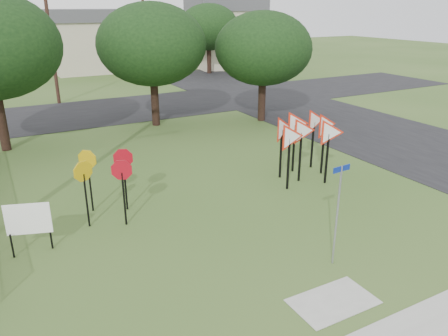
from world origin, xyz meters
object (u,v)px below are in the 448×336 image
Objects in this scene: street_name_sign at (338,209)px; yield_sign_cluster at (305,131)px; stop_sign_cluster at (105,171)px; info_board at (28,221)px.

yield_sign_cluster is at bearing 59.28° from street_name_sign.
stop_sign_cluster is (-4.61, 5.60, 0.02)m from street_name_sign.
street_name_sign is 8.36m from info_board.
stop_sign_cluster reaches higher than info_board.
yield_sign_cluster is 2.29× the size of info_board.
stop_sign_cluster is 2.79m from info_board.
yield_sign_cluster is (7.85, -0.16, 0.28)m from stop_sign_cluster.
street_name_sign reaches higher than stop_sign_cluster.
stop_sign_cluster is at bearing 178.84° from yield_sign_cluster.
yield_sign_cluster is (3.23, 5.44, 0.30)m from street_name_sign.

